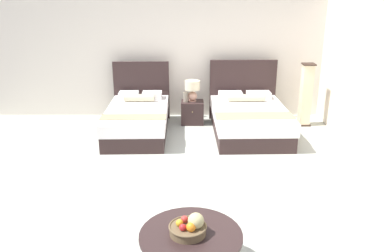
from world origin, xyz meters
name	(u,v)px	position (x,y,z in m)	size (l,w,h in m)	color
ground_plane	(193,178)	(0.00, 0.00, -0.01)	(9.23, 9.95, 0.02)	#B3B7AA
wall_back	(192,55)	(0.00, 3.18, 1.33)	(9.23, 0.12, 2.66)	silver
wall_side_right	(382,84)	(2.82, 0.40, 1.33)	(0.12, 5.55, 2.66)	silver
bed_near_window	(137,118)	(-1.08, 1.94, 0.30)	(1.21, 2.09, 1.24)	#312121
bed_near_corner	(248,118)	(1.07, 1.95, 0.30)	(1.44, 2.10, 1.27)	#312121
nightstand	(191,112)	(-0.02, 2.55, 0.24)	(0.46, 0.42, 0.47)	#312121
table_lamp	(191,88)	(-0.02, 2.57, 0.74)	(0.31, 0.31, 0.43)	tan
vase	(185,97)	(-0.16, 2.51, 0.57)	(0.10, 0.10, 0.20)	gray
coffee_table	(190,243)	(-0.04, -2.12, 0.35)	(1.00, 1.00, 0.45)	#312121
fruit_bowl	(188,227)	(-0.05, -2.12, 0.53)	(0.37, 0.37, 0.23)	brown
floor_lamp_corner	(305,95)	(2.28, 2.44, 0.64)	(0.25, 0.25, 1.28)	#33231A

